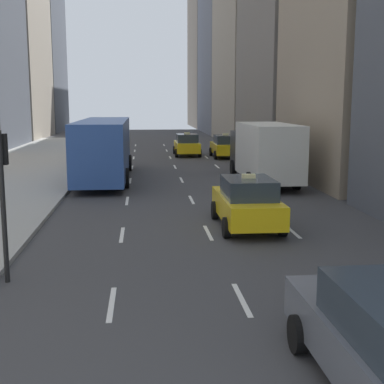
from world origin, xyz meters
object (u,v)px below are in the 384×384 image
city_bus (104,147)px  box_truck (264,151)px  traffic_light_pole (3,181)px  taxi_third (187,145)px  taxi_lead (247,202)px  taxi_second (225,146)px

city_bus → box_truck: (8.41, -2.32, -0.08)m
box_truck → city_bus: bearing=164.6°
box_truck → traffic_light_pole: 17.53m
taxi_third → traffic_light_pole: traffic_light_pole is taller
taxi_lead → traffic_light_pole: traffic_light_pole is taller
box_truck → traffic_light_pole: traffic_light_pole is taller
taxi_third → city_bus: bearing=-114.0°
box_truck → traffic_light_pole: bearing=-123.0°
taxi_third → box_truck: bearing=-79.4°
city_bus → traffic_light_pole: 17.05m
taxi_lead → taxi_third: size_ratio=1.00×
taxi_third → city_bus: 13.83m
taxi_lead → taxi_second: (2.80, 23.04, 0.00)m
taxi_second → taxi_third: same height
taxi_second → taxi_third: size_ratio=1.00×
taxi_second → city_bus: city_bus is taller
taxi_second → taxi_third: bearing=148.7°
box_truck → traffic_light_pole: size_ratio=2.33×
taxi_second → box_truck: bearing=-90.0°
taxi_lead → taxi_second: size_ratio=1.00×
taxi_third → box_truck: size_ratio=0.52×
taxi_second → box_truck: 13.26m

